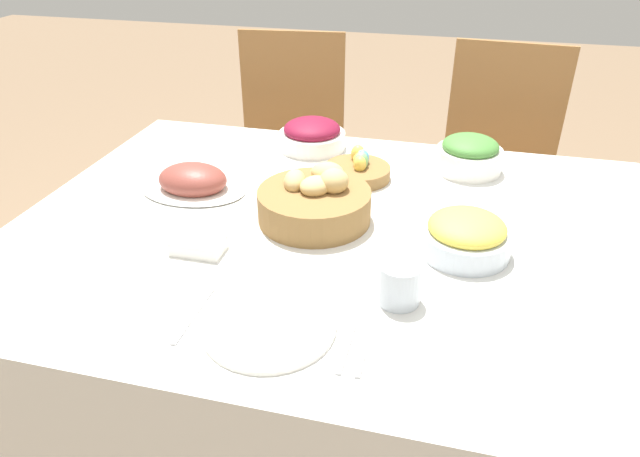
% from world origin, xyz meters
% --- Properties ---
extents(ground_plane, '(12.00, 12.00, 0.00)m').
position_xyz_m(ground_plane, '(0.00, 0.00, 0.00)').
color(ground_plane, '#7F664C').
extents(dining_table, '(1.55, 1.15, 0.78)m').
position_xyz_m(dining_table, '(0.00, 0.00, 0.39)').
color(dining_table, silver).
rests_on(dining_table, ground).
extents(chair_far_right, '(0.45, 0.45, 1.01)m').
position_xyz_m(chair_far_right, '(0.41, 0.92, 0.53)').
color(chair_far_right, olive).
rests_on(chair_far_right, ground).
extents(chair_far_left, '(0.46, 0.46, 1.01)m').
position_xyz_m(chair_far_left, '(-0.41, 0.92, 0.53)').
color(chair_far_left, olive).
rests_on(chair_far_left, ground).
extents(bread_basket, '(0.27, 0.27, 0.13)m').
position_xyz_m(bread_basket, '(-0.07, 0.02, 0.83)').
color(bread_basket, olive).
rests_on(bread_basket, dining_table).
extents(egg_basket, '(0.18, 0.18, 0.08)m').
position_xyz_m(egg_basket, '(-0.01, 0.28, 0.80)').
color(egg_basket, olive).
rests_on(egg_basket, dining_table).
extents(ham_platter, '(0.28, 0.20, 0.08)m').
position_xyz_m(ham_platter, '(-0.42, 0.09, 0.81)').
color(ham_platter, white).
rests_on(ham_platter, dining_table).
extents(beet_salad_bowl, '(0.21, 0.21, 0.09)m').
position_xyz_m(beet_salad_bowl, '(-0.19, 0.46, 0.82)').
color(beet_salad_bowl, white).
rests_on(beet_salad_bowl, dining_table).
extents(pineapple_bowl, '(0.20, 0.20, 0.09)m').
position_xyz_m(pineapple_bowl, '(0.29, -0.04, 0.82)').
color(pineapple_bowl, silver).
rests_on(pineapple_bowl, dining_table).
extents(green_salad_bowl, '(0.18, 0.18, 0.10)m').
position_xyz_m(green_salad_bowl, '(0.29, 0.40, 0.83)').
color(green_salad_bowl, white).
rests_on(green_salad_bowl, dining_table).
extents(dinner_plate, '(0.25, 0.25, 0.01)m').
position_xyz_m(dinner_plate, '(-0.05, -0.39, 0.78)').
color(dinner_plate, white).
rests_on(dinner_plate, dining_table).
extents(fork, '(0.01, 0.17, 0.00)m').
position_xyz_m(fork, '(-0.20, -0.39, 0.78)').
color(fork, silver).
rests_on(fork, dining_table).
extents(knife, '(0.01, 0.17, 0.00)m').
position_xyz_m(knife, '(0.10, -0.39, 0.78)').
color(knife, silver).
rests_on(knife, dining_table).
extents(spoon, '(0.01, 0.17, 0.00)m').
position_xyz_m(spoon, '(0.13, -0.39, 0.78)').
color(spoon, silver).
rests_on(spoon, dining_table).
extents(drinking_cup, '(0.08, 0.08, 0.08)m').
position_xyz_m(drinking_cup, '(0.17, -0.25, 0.82)').
color(drinking_cup, silver).
rests_on(drinking_cup, dining_table).
extents(butter_dish, '(0.11, 0.07, 0.03)m').
position_xyz_m(butter_dish, '(-0.28, -0.18, 0.80)').
color(butter_dish, white).
rests_on(butter_dish, dining_table).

